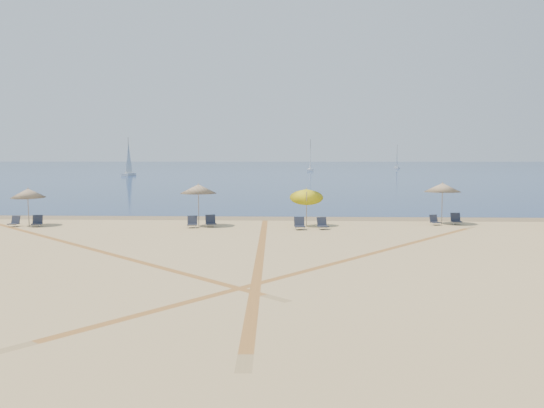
% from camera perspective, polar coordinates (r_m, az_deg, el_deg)
% --- Properties ---
extents(ground, '(160.00, 160.00, 0.00)m').
position_cam_1_polar(ground, '(16.36, -3.00, -10.32)').
color(ground, tan).
rests_on(ground, ground).
extents(ocean, '(500.00, 500.00, 0.00)m').
position_cam_1_polar(ocean, '(240.77, 2.06, 3.68)').
color(ocean, '#0C2151').
rests_on(ocean, ground).
extents(wet_sand, '(500.00, 500.00, 0.00)m').
position_cam_1_polar(wet_sand, '(39.98, 0.24, -1.38)').
color(wet_sand, olive).
rests_on(wet_sand, ground).
extents(umbrella_1, '(2.06, 2.08, 2.33)m').
position_cam_1_polar(umbrella_1, '(38.54, -22.63, 0.99)').
color(umbrella_1, gray).
rests_on(umbrella_1, ground).
extents(umbrella_2, '(2.23, 2.23, 2.59)m').
position_cam_1_polar(umbrella_2, '(35.67, -7.17, 1.47)').
color(umbrella_2, gray).
rests_on(umbrella_2, ground).
extents(umbrella_3, '(2.02, 2.07, 2.66)m').
position_cam_1_polar(umbrella_3, '(35.33, 3.37, 1.05)').
color(umbrella_3, gray).
rests_on(umbrella_3, ground).
extents(umbrella_4, '(2.26, 2.26, 2.62)m').
position_cam_1_polar(umbrella_4, '(37.96, 16.24, 1.56)').
color(umbrella_4, gray).
rests_on(umbrella_4, ground).
extents(chair_2, '(0.59, 0.68, 0.64)m').
position_cam_1_polar(chair_2, '(38.53, -23.75, -1.60)').
color(chair_2, black).
rests_on(chair_2, ground).
extents(chair_3, '(0.72, 0.80, 0.70)m').
position_cam_1_polar(chair_3, '(37.87, -21.86, -1.60)').
color(chair_3, black).
rests_on(chair_3, ground).
extents(chair_4, '(0.67, 0.75, 0.70)m').
position_cam_1_polar(chair_4, '(35.05, -7.76, -1.79)').
color(chair_4, black).
rests_on(chair_4, ground).
extents(chair_5, '(0.76, 0.84, 0.72)m').
position_cam_1_polar(chair_5, '(35.29, -5.98, -1.71)').
color(chair_5, black).
rests_on(chair_5, ground).
extents(chair_6, '(0.67, 0.76, 0.72)m').
position_cam_1_polar(chair_6, '(33.87, 2.69, -1.96)').
color(chair_6, black).
rests_on(chair_6, ground).
extents(chair_7, '(0.73, 0.80, 0.69)m').
position_cam_1_polar(chair_7, '(34.07, 4.93, -1.95)').
color(chair_7, black).
rests_on(chair_7, ground).
extents(chair_8, '(0.68, 0.74, 0.63)m').
position_cam_1_polar(chair_8, '(37.41, 15.53, -1.56)').
color(chair_8, black).
rests_on(chair_8, ground).
extents(chair_9, '(0.59, 0.69, 0.71)m').
position_cam_1_polar(chair_9, '(38.08, 17.45, -1.44)').
color(chair_9, black).
rests_on(chair_9, ground).
extents(sailboat_0, '(1.67, 5.58, 8.21)m').
position_cam_1_polar(sailboat_0, '(129.34, -13.76, 3.78)').
color(sailboat_0, white).
rests_on(sailboat_0, ocean).
extents(sailboat_1, '(2.66, 5.53, 7.98)m').
position_cam_1_polar(sailboat_1, '(201.69, 12.05, 4.07)').
color(sailboat_1, white).
rests_on(sailboat_1, ocean).
extents(sailboat_2, '(1.78, 6.00, 8.85)m').
position_cam_1_polar(sailboat_2, '(164.28, 3.75, 4.14)').
color(sailboat_2, white).
rests_on(sailboat_2, ocean).
extents(tire_tracks, '(52.48, 43.72, 0.00)m').
position_cam_1_polar(tire_tracks, '(26.03, -4.97, -4.68)').
color(tire_tracks, tan).
rests_on(tire_tracks, ground).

